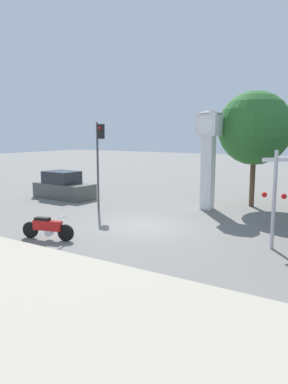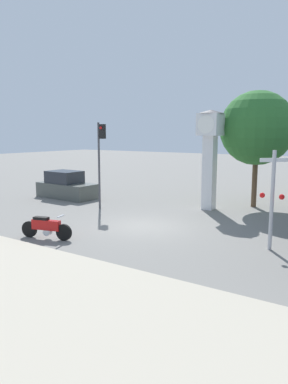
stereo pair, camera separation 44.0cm
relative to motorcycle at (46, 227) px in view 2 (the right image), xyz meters
The scene contains 7 objects.
ground_plane 4.55m from the motorcycle, 61.35° to the left, with size 120.00×120.00×0.00m, color slate.
motorcycle is the anchor object (origin of this frame).
clock_tower 10.33m from the motorcycle, 72.46° to the left, with size 1.46×1.46×5.58m.
traffic_light 7.00m from the motorcycle, 109.87° to the left, with size 0.50×0.35×4.90m.
railroad_crossing_signal 8.96m from the motorcycle, 24.74° to the left, with size 0.90×0.82×3.70m.
street_tree 13.16m from the motorcycle, 67.09° to the left, with size 4.25×4.25×6.72m.
parked_car 10.03m from the motorcycle, 131.10° to the left, with size 4.26×1.93×1.80m.
Camera 2 is at (9.53, -14.06, 4.30)m, focal length 35.00 mm.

